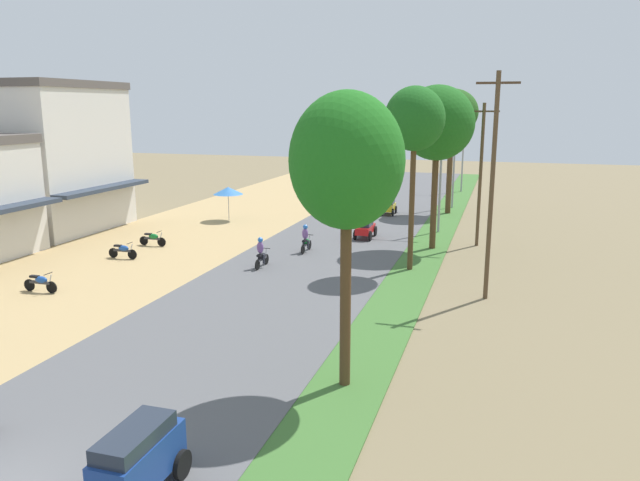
% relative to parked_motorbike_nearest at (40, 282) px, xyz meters
% --- Properties ---
extents(shophouse_mid, '(8.66, 9.03, 10.10)m').
position_rel_parked_motorbike_nearest_xyz_m(shophouse_mid, '(-9.76, 12.53, 4.50)').
color(shophouse_mid, silver).
rests_on(shophouse_mid, ground).
extents(parked_motorbike_nearest, '(1.80, 0.54, 0.94)m').
position_rel_parked_motorbike_nearest_xyz_m(parked_motorbike_nearest, '(0.00, 0.00, 0.00)').
color(parked_motorbike_nearest, black).
rests_on(parked_motorbike_nearest, dirt_shoulder).
extents(parked_motorbike_second, '(1.80, 0.54, 0.94)m').
position_rel_parked_motorbike_nearest_xyz_m(parked_motorbike_second, '(-0.14, 6.58, 0.00)').
color(parked_motorbike_second, black).
rests_on(parked_motorbike_second, dirt_shoulder).
extents(parked_motorbike_third, '(1.80, 0.54, 0.94)m').
position_rel_parked_motorbike_nearest_xyz_m(parked_motorbike_third, '(-0.28, 9.88, 0.00)').
color(parked_motorbike_third, black).
rests_on(parked_motorbike_third, dirt_shoulder).
extents(vendor_umbrella, '(2.20, 2.20, 2.52)m').
position_rel_parked_motorbike_nearest_xyz_m(vendor_umbrella, '(0.48, 19.06, 1.75)').
color(vendor_umbrella, '#99999E').
rests_on(vendor_umbrella, dirt_shoulder).
extents(median_tree_nearest, '(3.33, 3.33, 8.85)m').
position_rel_parked_motorbike_nearest_xyz_m(median_tree_nearest, '(15.80, -5.09, 6.31)').
color(median_tree_nearest, '#4C351E').
rests_on(median_tree_nearest, median_strip).
extents(median_tree_second, '(3.04, 3.04, 9.40)m').
position_rel_parked_motorbike_nearest_xyz_m(median_tree_second, '(15.65, 8.99, 7.21)').
color(median_tree_second, '#4C351E').
rests_on(median_tree_second, median_strip).
extents(median_tree_third, '(4.32, 4.32, 9.62)m').
position_rel_parked_motorbike_nearest_xyz_m(median_tree_third, '(16.20, 14.27, 6.91)').
color(median_tree_third, '#4C351E').
rests_on(median_tree_third, median_strip).
extents(median_tree_fourth, '(4.00, 4.00, 9.75)m').
position_rel_parked_motorbike_nearest_xyz_m(median_tree_fourth, '(15.93, 27.12, 7.35)').
color(median_tree_fourth, '#4C351E').
rests_on(median_tree_fourth, median_strip).
extents(streetlamp_near, '(3.16, 0.20, 7.53)m').
position_rel_parked_motorbike_nearest_xyz_m(streetlamp_near, '(16.03, 19.26, 3.86)').
color(streetlamp_near, gray).
rests_on(streetlamp_near, median_strip).
extents(streetlamp_mid, '(3.16, 0.20, 8.10)m').
position_rel_parked_motorbike_nearest_xyz_m(streetlamp_mid, '(16.03, 30.02, 4.16)').
color(streetlamp_mid, gray).
rests_on(streetlamp_mid, median_strip).
extents(streetlamp_far, '(3.16, 0.20, 8.07)m').
position_rel_parked_motorbike_nearest_xyz_m(streetlamp_far, '(16.03, 40.43, 4.14)').
color(streetlamp_far, gray).
rests_on(streetlamp_far, median_strip).
extents(utility_pole_near, '(1.80, 0.20, 8.66)m').
position_rel_parked_motorbike_nearest_xyz_m(utility_pole_near, '(18.73, 16.02, 3.97)').
color(utility_pole_near, brown).
rests_on(utility_pole_near, ground).
extents(utility_pole_far, '(1.80, 0.20, 9.90)m').
position_rel_parked_motorbike_nearest_xyz_m(utility_pole_far, '(19.64, 5.20, 4.59)').
color(utility_pole_far, brown).
rests_on(utility_pole_far, ground).
extents(car_van_blue, '(1.19, 2.41, 1.67)m').
position_rel_parked_motorbike_nearest_xyz_m(car_van_blue, '(12.95, -11.81, 0.47)').
color(car_van_blue, navy).
rests_on(car_van_blue, road_strip).
extents(car_sedan_red, '(1.10, 2.26, 1.19)m').
position_rel_parked_motorbike_nearest_xyz_m(car_sedan_red, '(11.70, 15.85, 0.19)').
color(car_sedan_red, red).
rests_on(car_sedan_red, road_strip).
extents(car_hatchback_yellow, '(1.04, 2.00, 1.23)m').
position_rel_parked_motorbike_nearest_xyz_m(car_hatchback_yellow, '(11.52, 24.98, 0.19)').
color(car_hatchback_yellow, gold).
rests_on(car_hatchback_yellow, road_strip).
extents(motorbike_ahead_third, '(0.54, 1.80, 1.66)m').
position_rel_parked_motorbike_nearest_xyz_m(motorbike_ahead_third, '(8.08, 6.99, 0.30)').
color(motorbike_ahead_third, black).
rests_on(motorbike_ahead_third, road_strip).
extents(motorbike_ahead_fourth, '(0.54, 1.80, 1.66)m').
position_rel_parked_motorbike_nearest_xyz_m(motorbike_ahead_fourth, '(9.24, 11.00, 0.30)').
color(motorbike_ahead_fourth, black).
rests_on(motorbike_ahead_fourth, road_strip).
extents(motorbike_ahead_fifth, '(0.54, 1.80, 1.66)m').
position_rel_parked_motorbike_nearest_xyz_m(motorbike_ahead_fifth, '(8.52, 21.73, 0.30)').
color(motorbike_ahead_fifth, black).
rests_on(motorbike_ahead_fifth, road_strip).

